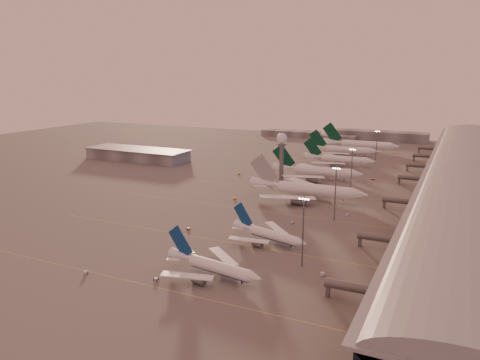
% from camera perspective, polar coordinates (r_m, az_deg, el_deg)
% --- Properties ---
extents(ground, '(700.00, 700.00, 0.00)m').
position_cam_1_polar(ground, '(189.49, -9.49, -7.33)').
color(ground, '#5A5757').
rests_on(ground, ground).
extents(taxiway_markings, '(180.00, 185.25, 0.02)m').
position_cam_1_polar(taxiway_markings, '(223.43, 5.22, -4.05)').
color(taxiway_markings, gold).
rests_on(taxiway_markings, ground).
extents(terminal, '(57.00, 362.00, 23.04)m').
position_cam_1_polar(terminal, '(260.55, 25.92, -0.47)').
color(terminal, black).
rests_on(terminal, ground).
extents(hangar, '(82.00, 27.00, 8.50)m').
position_cam_1_polar(hangar, '(367.08, -12.39, 3.10)').
color(hangar, slate).
rests_on(hangar, ground).
extents(radar_tower, '(6.40, 6.40, 31.10)m').
position_cam_1_polar(radar_tower, '(285.87, 5.11, 4.00)').
color(radar_tower, slate).
rests_on(radar_tower, ground).
extents(mast_a, '(3.60, 0.56, 25.00)m').
position_cam_1_polar(mast_a, '(160.14, 7.69, -5.88)').
color(mast_a, slate).
rests_on(mast_a, ground).
extents(mast_b, '(3.60, 0.56, 25.00)m').
position_cam_1_polar(mast_b, '(211.81, 11.55, -1.36)').
color(mast_b, slate).
rests_on(mast_b, ground).
extents(mast_c, '(3.60, 0.56, 25.00)m').
position_cam_1_polar(mast_c, '(265.26, 13.45, 1.42)').
color(mast_c, slate).
rests_on(mast_c, ground).
extents(mast_d, '(3.60, 0.56, 25.00)m').
position_cam_1_polar(mast_d, '(352.87, 16.29, 4.05)').
color(mast_d, slate).
rests_on(mast_d, ground).
extents(distant_horizon, '(165.00, 37.50, 9.00)m').
position_cam_1_polar(distant_horizon, '(484.42, 13.42, 5.32)').
color(distant_horizon, slate).
rests_on(distant_horizon, ground).
extents(narrowbody_near, '(37.55, 29.76, 14.74)m').
position_cam_1_polar(narrowbody_near, '(155.28, -3.26, -10.65)').
color(narrowbody_near, white).
rests_on(narrowbody_near, ground).
extents(narrowbody_mid, '(34.75, 27.38, 13.85)m').
position_cam_1_polar(narrowbody_mid, '(184.88, 3.52, -6.77)').
color(narrowbody_mid, white).
rests_on(narrowbody_mid, ground).
extents(widebody_white, '(64.06, 51.32, 22.53)m').
position_cam_1_polar(widebody_white, '(248.17, 8.21, -1.47)').
color(widebody_white, white).
rests_on(widebody_white, ground).
extents(greentail_a, '(57.66, 46.45, 20.93)m').
position_cam_1_polar(greentail_a, '(296.63, 9.37, 0.82)').
color(greentail_a, white).
rests_on(greentail_a, ground).
extents(greentail_b, '(52.68, 42.58, 19.15)m').
position_cam_1_polar(greentail_b, '(343.11, 12.01, 2.29)').
color(greentail_b, white).
rests_on(greentail_b, ground).
extents(greentail_c, '(56.08, 45.19, 20.36)m').
position_cam_1_polar(greentail_c, '(384.64, 12.51, 3.43)').
color(greentail_c, white).
rests_on(greentail_c, ground).
extents(greentail_d, '(64.93, 52.42, 23.58)m').
position_cam_1_polar(greentail_d, '(411.04, 14.46, 4.00)').
color(greentail_d, white).
rests_on(greentail_d, ground).
extents(gsv_truck_a, '(6.23, 4.95, 2.42)m').
position_cam_1_polar(gsv_truck_a, '(165.37, -18.15, -10.45)').
color(gsv_truck_a, silver).
rests_on(gsv_truck_a, ground).
extents(gsv_tug_near, '(1.92, 3.07, 0.85)m').
position_cam_1_polar(gsv_tug_near, '(155.59, -10.19, -11.82)').
color(gsv_tug_near, silver).
rests_on(gsv_tug_near, ground).
extents(gsv_catering_a, '(6.15, 4.29, 4.63)m').
position_cam_1_polar(gsv_catering_a, '(158.03, 10.14, -10.68)').
color(gsv_catering_a, silver).
rests_on(gsv_catering_a, ground).
extents(gsv_tug_mid, '(3.70, 3.81, 0.95)m').
position_cam_1_polar(gsv_tug_mid, '(200.42, -6.30, -5.94)').
color(gsv_tug_mid, gold).
rests_on(gsv_tug_mid, ground).
extents(gsv_truck_b, '(5.80, 3.48, 2.20)m').
position_cam_1_polar(gsv_truck_b, '(207.82, 6.49, -5.07)').
color(gsv_truck_b, silver).
rests_on(gsv_truck_b, ground).
extents(gsv_truck_c, '(6.13, 5.20, 2.42)m').
position_cam_1_polar(gsv_truck_c, '(246.05, -0.59, -2.10)').
color(gsv_truck_c, gold).
rests_on(gsv_truck_c, ground).
extents(gsv_catering_b, '(4.80, 2.79, 3.70)m').
position_cam_1_polar(gsv_catering_b, '(223.94, 13.00, -3.81)').
color(gsv_catering_b, silver).
rests_on(gsv_catering_b, ground).
extents(gsv_tug_far, '(4.65, 4.30, 1.14)m').
position_cam_1_polar(gsv_tug_far, '(274.68, 3.71, -0.67)').
color(gsv_tug_far, silver).
rests_on(gsv_tug_far, ground).
extents(gsv_truck_d, '(2.53, 5.95, 2.34)m').
position_cam_1_polar(gsv_truck_d, '(307.15, -0.12, 0.93)').
color(gsv_truck_d, gold).
rests_on(gsv_truck_d, ground).
extents(gsv_tug_hangar, '(3.77, 3.38, 0.92)m').
position_cam_1_polar(gsv_tug_hangar, '(301.93, 15.89, 0.08)').
color(gsv_tug_hangar, gold).
rests_on(gsv_tug_hangar, ground).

